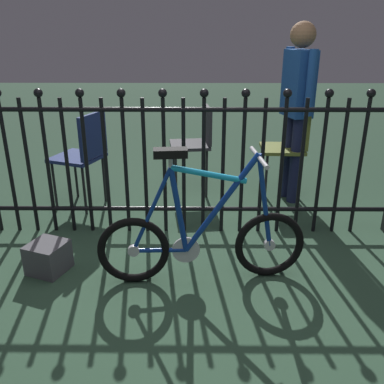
% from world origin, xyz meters
% --- Properties ---
extents(ground_plane, '(20.00, 20.00, 0.00)m').
position_xyz_m(ground_plane, '(0.00, 0.00, 0.00)').
color(ground_plane, '#2C4934').
extents(iron_fence, '(3.37, 0.07, 1.18)m').
position_xyz_m(iron_fence, '(-0.08, 0.76, 0.60)').
color(iron_fence, black).
rests_on(iron_fence, ground).
extents(bicycle, '(1.34, 0.40, 0.89)m').
position_xyz_m(bicycle, '(0.13, 0.06, 0.30)').
color(bicycle, black).
rests_on(bicycle, ground).
extents(chair_olive, '(0.40, 0.40, 0.89)m').
position_xyz_m(chair_olive, '(0.98, 1.50, 0.55)').
color(chair_olive, black).
rests_on(chair_olive, ground).
extents(chair_charcoal, '(0.41, 0.41, 0.85)m').
position_xyz_m(chair_charcoal, '(0.11, 1.61, 0.54)').
color(chair_charcoal, black).
rests_on(chair_charcoal, ground).
extents(chair_navy, '(0.51, 0.51, 0.87)m').
position_xyz_m(chair_navy, '(-0.89, 1.25, 0.53)').
color(chair_navy, black).
rests_on(chair_navy, ground).
extents(person_visitor, '(0.26, 0.46, 1.59)m').
position_xyz_m(person_visitor, '(0.99, 1.45, 0.95)').
color(person_visitor, '#191E3F').
rests_on(person_visitor, ground).
extents(display_crate, '(0.30, 0.30, 0.21)m').
position_xyz_m(display_crate, '(-0.91, 0.15, 0.10)').
color(display_crate, '#4C4C51').
rests_on(display_crate, ground).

